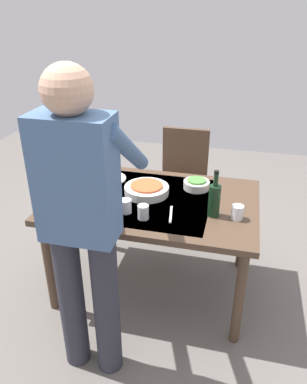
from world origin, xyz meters
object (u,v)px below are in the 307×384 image
side_bowl_salad (196,184)px  wine_glass_left (98,184)px  chair_near (183,175)px  dinner_plate_near (110,179)px  water_cup_far_left (237,212)px  water_cup_near_right (126,206)px  water_cup_near_left (144,212)px  dining_table (154,209)px  wine_bottle (214,199)px  serving_bowl_pasta (147,189)px  person_server (82,219)px

side_bowl_salad → wine_glass_left: bearing=26.0°
chair_near → dinner_plate_near: chair_near is taller
water_cup_far_left → dinner_plate_near: 0.99m
water_cup_near_right → chair_near: bearing=-99.9°
water_cup_near_left → water_cup_far_left: same height
dining_table → water_cup_near_right: size_ratio=15.66×
wine_glass_left → water_cup_near_left: (-0.35, 0.18, -0.06)m
dining_table → wine_bottle: 0.46m
wine_glass_left → dinner_plate_near: size_ratio=0.66×
wine_bottle → water_cup_near_left: 0.43m
wine_bottle → water_cup_near_right: wine_bottle is taller
water_cup_near_right → side_bowl_salad: 0.57m
water_cup_near_left → dinner_plate_near: 0.61m
dining_table → dinner_plate_near: size_ratio=5.91×
dinner_plate_near → side_bowl_salad: bearing=-179.7°
wine_bottle → serving_bowl_pasta: bearing=-21.1°
water_cup_far_left → water_cup_near_left: bearing=13.5°
chair_near → side_bowl_salad: 0.68m
wine_glass_left → dinner_plate_near: (0.03, -0.29, -0.10)m
person_server → water_cup_far_left: bearing=-141.1°
serving_bowl_pasta → wine_glass_left: bearing=25.0°
water_cup_near_right → side_bowl_salad: size_ratio=0.48×
person_server → water_cup_far_left: (-0.72, -0.59, -0.19)m
chair_near → wine_bottle: bearing=109.9°
water_cup_near_right → side_bowl_salad: bearing=-131.2°
dining_table → wine_glass_left: (0.35, 0.08, 0.18)m
chair_near → serving_bowl_pasta: 0.82m
wine_glass_left → side_bowl_salad: 0.67m
side_bowl_salad → dinner_plate_near: (0.63, 0.00, -0.03)m
chair_near → serving_bowl_pasta: (0.12, 0.77, 0.23)m
water_cup_near_left → dinner_plate_near: bearing=-51.1°
wine_bottle → water_cup_far_left: (-0.14, 0.01, -0.07)m
side_bowl_salad → wine_bottle: bearing=113.9°
water_cup_near_left → side_bowl_salad: size_ratio=0.49×
chair_near → water_cup_near_right: size_ratio=10.48×
side_bowl_salad → serving_bowl_pasta: bearing=26.9°
wine_bottle → water_cup_near_right: bearing=9.7°
wine_glass_left → water_cup_far_left: wine_glass_left is taller
dining_table → wine_bottle: wine_bottle is taller
person_server → serving_bowl_pasta: 0.81m
wine_glass_left → serving_bowl_pasta: size_ratio=0.50×
chair_near → side_bowl_salad: chair_near is taller
wine_bottle → side_bowl_salad: size_ratio=1.64×
dining_table → dinner_plate_near: bearing=-29.8°
serving_bowl_pasta → side_bowl_salad: size_ratio=1.67×
water_cup_near_right → water_cup_near_left: bearing=160.1°
chair_near → wine_glass_left: size_ratio=6.03×
water_cup_near_left → side_bowl_salad: water_cup_near_left is taller
dining_table → water_cup_far_left: (-0.55, 0.13, 0.12)m
water_cup_far_left → dinner_plate_near: bearing=-20.4°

